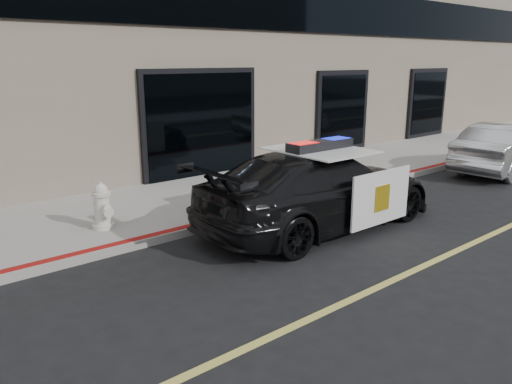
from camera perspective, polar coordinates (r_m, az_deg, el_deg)
ground at (r=9.53m, az=23.74°, el=-5.30°), size 120.00×120.00×0.00m
sidewalk_n at (r=12.57m, az=2.04°, el=1.05°), size 60.00×3.50×0.15m
police_car at (r=9.41m, az=7.21°, el=0.38°), size 2.37×5.11×1.66m
silver_sedan at (r=15.63m, az=26.76°, el=4.50°), size 1.84×4.30×1.37m
fire_hydrant at (r=9.28m, az=-17.15°, el=-1.66°), size 0.38×0.53×0.84m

